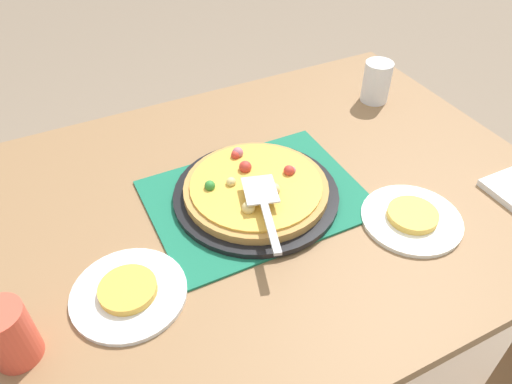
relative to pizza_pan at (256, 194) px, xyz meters
name	(u,v)px	position (x,y,z in m)	size (l,w,h in m)	color
ground_plane	(256,363)	(0.00, 0.00, -0.76)	(8.00, 8.00, 0.00)	#84705B
dining_table	(256,231)	(0.00, 0.00, -0.12)	(1.40, 1.00, 0.75)	olive
placemat	(256,197)	(0.00, 0.00, -0.01)	(0.48, 0.36, 0.01)	#196B4C
pizza_pan	(256,194)	(0.00, 0.00, 0.00)	(0.38, 0.38, 0.01)	black
pizza	(256,187)	(0.00, 0.00, 0.02)	(0.33, 0.33, 0.05)	#B78442
plate_near_left	(129,294)	(0.34, 0.14, -0.01)	(0.22, 0.22, 0.01)	white
plate_far_right	(411,219)	(-0.27, 0.22, -0.01)	(0.22, 0.22, 0.01)	white
served_slice_left	(128,289)	(0.34, 0.14, 0.01)	(0.11, 0.11, 0.02)	gold
served_slice_right	(413,215)	(-0.27, 0.22, 0.01)	(0.11, 0.11, 0.02)	#EAB747
cup_near	(377,82)	(-0.51, -0.24, 0.05)	(0.08, 0.08, 0.12)	white
cup_far	(9,335)	(0.54, 0.17, 0.05)	(0.08, 0.08, 0.12)	#E04C38
pizza_server	(264,205)	(0.03, 0.09, 0.06)	(0.11, 0.23, 0.01)	silver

